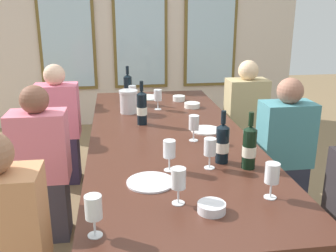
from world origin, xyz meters
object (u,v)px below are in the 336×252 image
at_px(wine_bottle_2, 222,143).
at_px(seated_person_5, 245,120).
at_px(metal_pitcher, 129,101).
at_px(wine_glass_1, 94,209).
at_px(dining_table, 169,142).
at_px(wine_bottle_3, 249,147).
at_px(wine_glass_6, 158,96).
at_px(wine_bottle_0, 142,108).
at_px(tasting_bowl_0, 179,98).
at_px(white_plate_0, 151,182).
at_px(wine_glass_5, 169,150).
at_px(wine_glass_2, 210,148).
at_px(wine_bottle_1, 128,88).
at_px(wine_glass_4, 194,124).
at_px(white_plate_2, 148,97).
at_px(wine_glass_3, 178,180).
at_px(seated_person_3, 284,155).
at_px(tasting_bowl_2, 192,105).
at_px(seated_person_4, 59,128).
at_px(tasting_bowl_1, 212,208).
at_px(white_plate_1, 206,130).
at_px(wine_glass_0, 272,174).
at_px(wine_glass_7, 132,91).
at_px(seated_person_2, 42,169).

xyz_separation_m(wine_bottle_2, seated_person_5, (0.65, 1.46, -0.33)).
relative_size(metal_pitcher, wine_glass_1, 1.09).
relative_size(dining_table, wine_bottle_3, 8.57).
xyz_separation_m(metal_pitcher, wine_glass_6, (0.26, 0.07, 0.03)).
relative_size(wine_bottle_0, tasting_bowl_0, 2.89).
bearing_deg(white_plate_0, wine_glass_5, 50.52).
bearing_deg(tasting_bowl_0, wine_glass_2, -93.19).
height_order(wine_bottle_1, wine_glass_4, wine_bottle_1).
relative_size(white_plate_2, wine_glass_5, 1.38).
height_order(dining_table, metal_pitcher, metal_pitcher).
bearing_deg(wine_glass_2, wine_glass_3, -122.62).
relative_size(wine_bottle_1, wine_glass_3, 1.93).
distance_m(white_plate_0, seated_person_3, 1.35).
distance_m(white_plate_2, wine_glass_5, 1.71).
relative_size(tasting_bowl_2, seated_person_4, 0.12).
relative_size(tasting_bowl_1, tasting_bowl_2, 0.91).
bearing_deg(wine_glass_4, seated_person_5, 55.70).
height_order(white_plate_1, wine_glass_0, wine_glass_0).
distance_m(wine_bottle_0, tasting_bowl_2, 0.65).
bearing_deg(wine_glass_5, tasting_bowl_2, 73.44).
relative_size(metal_pitcher, wine_glass_2, 1.09).
height_order(tasting_bowl_2, seated_person_4, seated_person_4).
height_order(white_plate_0, tasting_bowl_0, tasting_bowl_0).
bearing_deg(white_plate_1, tasting_bowl_0, 92.86).
height_order(wine_glass_0, seated_person_3, seated_person_3).
xyz_separation_m(white_plate_2, wine_glass_7, (-0.15, -0.24, 0.12)).
bearing_deg(white_plate_0, white_plate_1, 58.98).
height_order(white_plate_1, wine_glass_1, wine_glass_1).
height_order(dining_table, seated_person_3, seated_person_3).
height_order(seated_person_2, seated_person_5, same).
bearing_deg(wine_glass_1, seated_person_5, 57.57).
relative_size(white_plate_2, wine_glass_3, 1.38).
height_order(white_plate_0, seated_person_5, seated_person_5).
bearing_deg(white_plate_1, wine_glass_4, -123.99).
distance_m(tasting_bowl_1, tasting_bowl_2, 1.78).
bearing_deg(wine_glass_3, tasting_bowl_1, -35.43).
height_order(wine_bottle_3, tasting_bowl_1, wine_bottle_3).
distance_m(dining_table, white_plate_1, 0.29).
distance_m(wine_bottle_3, seated_person_3, 0.91).
relative_size(wine_bottle_3, wine_glass_0, 1.84).
xyz_separation_m(wine_glass_4, wine_glass_7, (-0.35, 1.02, 0.00)).
xyz_separation_m(wine_glass_6, wine_glass_7, (-0.21, 0.20, 0.00)).
relative_size(white_plate_0, wine_bottle_3, 0.76).
xyz_separation_m(tasting_bowl_0, wine_glass_3, (-0.32, -1.92, 0.09)).
xyz_separation_m(tasting_bowl_2, wine_glass_5, (-0.39, -1.30, 0.10)).
bearing_deg(metal_pitcher, wine_glass_1, -96.58).
relative_size(wine_glass_2, seated_person_3, 0.16).
relative_size(white_plate_2, tasting_bowl_0, 2.09).
relative_size(white_plate_1, wine_glass_6, 1.26).
relative_size(wine_glass_0, wine_glass_2, 1.00).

